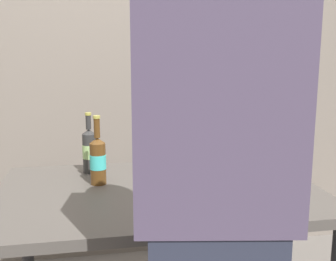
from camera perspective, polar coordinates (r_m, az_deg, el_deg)
The scene contains 7 objects.
desk at distance 1.79m, azimuth -1.23°, elevation -10.65°, with size 1.36×0.88×0.77m.
laptop at distance 1.82m, azimuth 2.87°, elevation -6.07°, with size 0.34×0.30×0.20m.
beer_bottle_dark at distance 1.81m, azimuth -9.78°, elevation -4.01°, with size 0.07×0.07×0.30m.
beer_bottle_amber at distance 1.99m, azimuth -10.94°, elevation -2.67°, with size 0.07×0.07×0.29m.
person_figure at distance 1.10m, azimuth 6.69°, elevation -12.60°, with size 0.44×0.30×1.77m.
coffee_mug at distance 1.74m, azimuth 13.07°, elevation -7.08°, with size 0.10×0.07×0.09m.
back_wall at distance 2.64m, azimuth -4.79°, elevation 9.96°, with size 6.00×0.10×2.60m, color gray.
Camera 1 is at (-0.27, -1.64, 1.34)m, focal length 43.58 mm.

